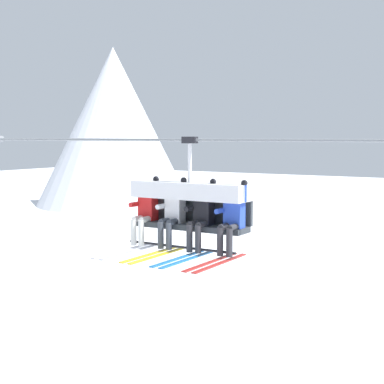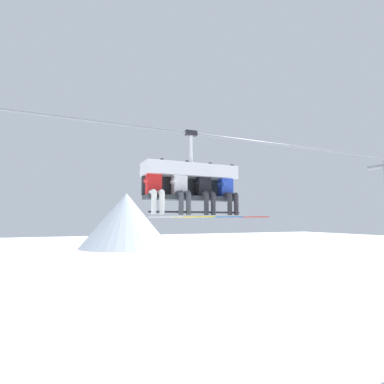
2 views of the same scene
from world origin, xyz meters
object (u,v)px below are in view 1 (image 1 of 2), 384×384
at_px(skier_black, 200,215).
at_px(skier_blue, 231,218).
at_px(skier_white, 172,213).
at_px(skier_red, 144,211).
at_px(chairlift_chair, 192,198).

xyz_separation_m(skier_black, skier_blue, (0.61, 0.00, 0.00)).
distance_m(skier_white, skier_blue, 1.22).
height_order(skier_black, skier_blue, same).
relative_size(skier_red, skier_black, 1.00).
distance_m(skier_red, skier_blue, 1.83).
relative_size(skier_red, skier_blue, 1.00).
bearing_deg(skier_red, skier_blue, 0.00).
xyz_separation_m(skier_white, skier_black, (0.61, 0.00, 0.00)).
bearing_deg(chairlift_chair, skier_blue, -13.16).
relative_size(chairlift_chair, skier_white, 1.33).
bearing_deg(skier_black, skier_blue, 0.00).
relative_size(skier_white, skier_black, 1.00).
height_order(skier_white, skier_black, same).
xyz_separation_m(skier_red, skier_blue, (1.83, 0.00, 0.00)).
distance_m(chairlift_chair, skier_white, 0.46).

